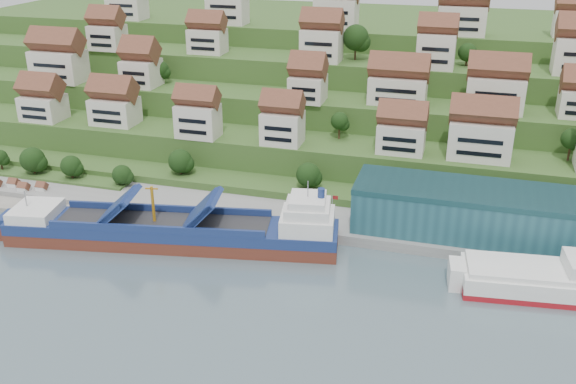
% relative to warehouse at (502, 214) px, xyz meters
% --- Properties ---
extents(ground, '(300.00, 300.00, 0.00)m').
position_rel_warehouse_xyz_m(ground, '(-52.00, -17.00, -7.20)').
color(ground, slate).
rests_on(ground, ground).
extents(quay, '(180.00, 14.00, 2.20)m').
position_rel_warehouse_xyz_m(quay, '(-32.00, -2.00, -6.10)').
color(quay, gray).
rests_on(quay, ground).
extents(pebble_beach, '(45.00, 20.00, 1.00)m').
position_rel_warehouse_xyz_m(pebble_beach, '(-110.00, -5.00, -6.70)').
color(pebble_beach, gray).
rests_on(pebble_beach, ground).
extents(hillside, '(260.00, 128.00, 31.00)m').
position_rel_warehouse_xyz_m(hillside, '(-52.00, 86.55, 3.46)').
color(hillside, '#2D4C1E').
rests_on(hillside, ground).
extents(hillside_village, '(160.48, 64.61, 29.46)m').
position_rel_warehouse_xyz_m(hillside_village, '(-48.76, 43.44, 17.32)').
color(hillside_village, silver).
rests_on(hillside_village, ground).
extents(hillside_trees, '(142.20, 62.78, 32.19)m').
position_rel_warehouse_xyz_m(hillside_trees, '(-62.68, 29.43, 10.41)').
color(hillside_trees, '#1A3913').
rests_on(hillside_trees, ground).
extents(warehouse, '(60.00, 15.00, 10.00)m').
position_rel_warehouse_xyz_m(warehouse, '(0.00, 0.00, 0.00)').
color(warehouse, '#235560').
rests_on(warehouse, quay).
extents(flagpole, '(1.28, 0.16, 8.00)m').
position_rel_warehouse_xyz_m(flagpole, '(-33.89, -7.00, -0.32)').
color(flagpole, gray).
rests_on(flagpole, quay).
extents(beach_huts, '(14.40, 3.70, 2.20)m').
position_rel_warehouse_xyz_m(beach_huts, '(-112.00, -6.25, -5.10)').
color(beach_huts, white).
rests_on(beach_huts, pebble_beach).
extents(cargo_ship, '(69.82, 22.58, 15.19)m').
position_rel_warehouse_xyz_m(cargo_ship, '(-63.67, -17.75, -4.22)').
color(cargo_ship, maroon).
rests_on(cargo_ship, ground).
extents(second_ship, '(29.72, 13.82, 8.32)m').
position_rel_warehouse_xyz_m(second_ship, '(8.11, -16.58, -4.69)').
color(second_ship, maroon).
rests_on(second_ship, ground).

